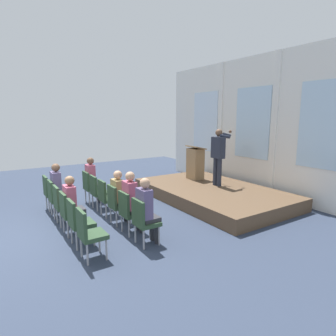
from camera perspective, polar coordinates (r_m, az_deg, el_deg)
name	(u,v)px	position (r m, az deg, el deg)	size (l,w,h in m)	color
ground_plane	(39,235)	(6.86, -24.40, -12.13)	(17.26, 17.26, 0.00)	#2D384C
rear_partition	(254,126)	(9.75, 16.92, 8.12)	(8.76, 0.14, 4.39)	silver
stage_platform	(212,193)	(8.85, 8.77, -5.01)	(4.72, 2.85, 0.37)	brown
speaker	(218,153)	(8.88, 10.05, 2.98)	(0.50, 0.69, 1.76)	#232838
mic_stand	(217,172)	(9.40, 9.78, -0.85)	(0.28, 0.28, 1.55)	black
lectern	(195,163)	(9.81, 5.49, 1.01)	(0.60, 0.48, 1.16)	#93724C
chair_r0_c0	(90,185)	(8.58, -15.39, -3.35)	(0.46, 0.44, 0.94)	#99999E
audience_r0_c0	(92,178)	(8.56, -14.95, -1.91)	(0.36, 0.39, 1.35)	#2D2D33
chair_r0_c1	(98,190)	(7.97, -13.94, -4.33)	(0.46, 0.44, 0.94)	#99999E
chair_r0_c2	(106,196)	(7.38, -12.24, -5.46)	(0.46, 0.44, 0.94)	#99999E
chair_r0_c3	(117,202)	(6.79, -10.25, -6.78)	(0.46, 0.44, 0.94)	#99999E
audience_r0_c3	(120,194)	(6.77, -9.65, -5.22)	(0.36, 0.39, 1.28)	#2D2D33
chair_r0_c4	(129,210)	(6.22, -7.86, -8.34)	(0.46, 0.44, 0.94)	#99999E
audience_r0_c4	(132,199)	(6.18, -7.25, -6.28)	(0.36, 0.39, 1.37)	#2D2D33
chair_r0_c5	(143,219)	(5.66, -4.98, -10.20)	(0.46, 0.44, 0.94)	#99999E
audience_r0_c5	(147,208)	(5.63, -4.29, -8.00)	(0.36, 0.39, 1.35)	#2D2D33
chair_r1_c0	(50,190)	(8.33, -22.53, -4.19)	(0.46, 0.44, 0.94)	#99999E
chair_r1_c1	(56,196)	(7.71, -21.61, -5.28)	(0.46, 0.44, 0.94)	#99999E
audience_r1_c1	(58,187)	(7.67, -21.14, -3.63)	(0.36, 0.39, 1.36)	#2D2D33
chair_r1_c2	(62,203)	(7.09, -20.52, -6.56)	(0.46, 0.44, 0.94)	#99999E
chair_r1_c3	(69,211)	(6.47, -19.22, -8.08)	(0.46, 0.44, 0.94)	#99999E
audience_r1_c3	(73,202)	(6.44, -18.60, -6.45)	(0.36, 0.39, 1.29)	#2D2D33
chair_r1_c4	(78,220)	(5.87, -17.64, -9.91)	(0.46, 0.44, 0.94)	#99999E
chair_r1_c5	(88,231)	(5.28, -15.67, -12.14)	(0.46, 0.44, 0.94)	#99999E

